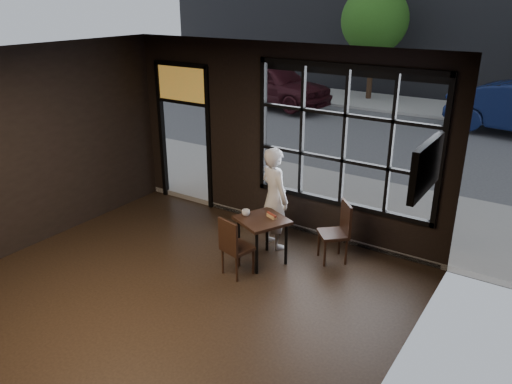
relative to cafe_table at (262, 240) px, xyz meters
The scene contains 15 objects.
floor 2.31m from the cafe_table, 102.73° to the right, with size 6.00×7.00×0.02m, color black.
ceiling 3.64m from the cafe_table, 102.73° to the right, with size 6.00×7.00×0.02m, color black.
wall_right 3.56m from the cafe_table, 41.60° to the right, with size 0.04×7.00×3.20m, color black.
window_frame 2.04m from the cafe_table, 61.39° to the left, with size 3.06×0.12×2.28m, color black.
stained_transom 3.51m from the cafe_table, 153.77° to the left, with size 1.20×0.06×0.70m, color orange.
street_asphalt 21.79m from the cafe_table, 91.32° to the left, with size 60.00×41.00×0.04m, color #545456.
cafe_table is the anchor object (origin of this frame).
chair_near 0.52m from the cafe_table, 101.58° to the right, with size 0.40×0.40×0.92m, color black.
chair_window 1.10m from the cafe_table, 35.71° to the left, with size 0.42×0.42×0.96m, color black.
man 0.76m from the cafe_table, 103.47° to the left, with size 0.62×0.40×1.69m, color silver.
hotdog 0.42m from the cafe_table, 47.51° to the left, with size 0.20×0.08×0.06m, color tan, non-canonical shape.
cup 0.49m from the cafe_table, behind, with size 0.12×0.12×0.10m, color silver.
tv 3.06m from the cafe_table, 12.12° to the right, with size 0.11×0.98×0.58m, color black.
maroon_car 11.55m from the cafe_table, 120.65° to the left, with size 1.80×4.47×1.52m, color #371118.
tree_left 13.74m from the cafe_table, 104.55° to the left, with size 2.50×2.50×4.27m.
Camera 1 is at (4.19, -3.57, 3.88)m, focal length 35.00 mm.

